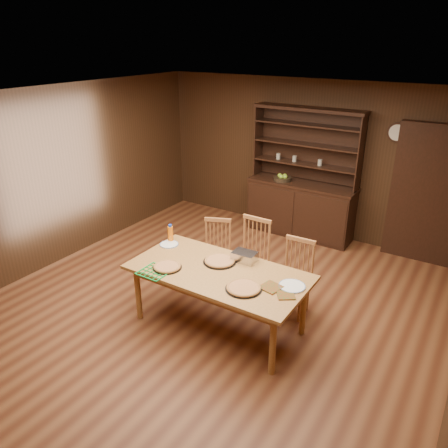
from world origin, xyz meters
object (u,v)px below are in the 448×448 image
Objects in this scene: juice_bottle at (170,234)px; chair_right at (296,274)px; chair_left at (217,251)px; chair_center at (253,254)px; china_hutch at (301,202)px; dining_table at (218,276)px.

chair_right is at bearing 16.60° from juice_bottle.
chair_left is at bearing 175.93° from chair_right.
chair_left is 0.53m from chair_center.
juice_bottle is (-0.69, -2.67, 0.27)m from china_hutch.
chair_right is (0.88, -2.20, -0.08)m from china_hutch.
dining_table is at bearing -78.77° from chair_left.
chair_left is 0.97× the size of chair_right.
chair_right is at bearing 51.43° from dining_table.
chair_right is (1.19, -0.04, 0.01)m from chair_left.
chair_right is at bearing -68.16° from china_hutch.
china_hutch reaches higher than juice_bottle.
china_hutch is 2.24× the size of chair_right.
chair_center is (0.53, 0.05, 0.06)m from chair_left.
dining_table is 2.18× the size of chair_left.
chair_right is (0.66, -0.10, -0.05)m from chair_center.
dining_table is at bearing -86.65° from chair_center.
chair_center is 0.67m from chair_right.
china_hutch is at bearing 58.76° from chair_left.
chair_left is 0.89× the size of chair_center.
chair_center reaches higher than chair_right.
china_hutch reaches higher than dining_table.
chair_left is 3.96× the size of juice_bottle.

